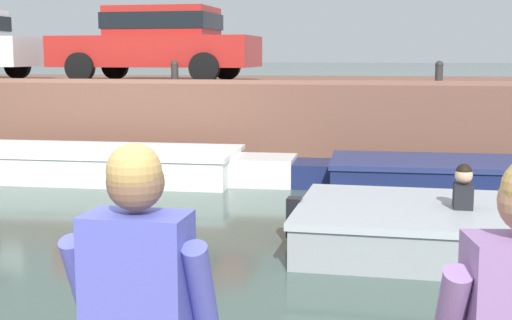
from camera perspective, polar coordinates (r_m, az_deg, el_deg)
ground_plane at (r=8.37m, az=0.67°, el=-6.46°), size 400.00×400.00×0.00m
far_quay_wall at (r=16.37m, az=5.25°, el=3.64°), size 60.00×6.00×1.60m
far_wall_coping at (r=13.45m, az=4.32°, el=6.21°), size 60.00×0.24×0.08m
boat_moored_west_white at (r=12.69m, az=-12.05°, el=-0.30°), size 6.20×1.95×0.54m
boat_moored_central_navy at (r=11.98m, az=17.43°, el=-1.17°), size 6.28×1.86×0.47m
car_left_inner_red at (r=15.36m, az=-7.79°, el=9.44°), size 4.30×2.10×1.54m
mooring_bollard_mid at (r=14.07m, az=-6.52°, el=7.09°), size 0.15×0.15×0.45m
mooring_bollard_east at (r=13.56m, az=14.43°, el=6.84°), size 0.15×0.15×0.45m
person_seated_right at (r=2.62m, az=-9.02°, el=-11.53°), size 0.54×0.53×0.97m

